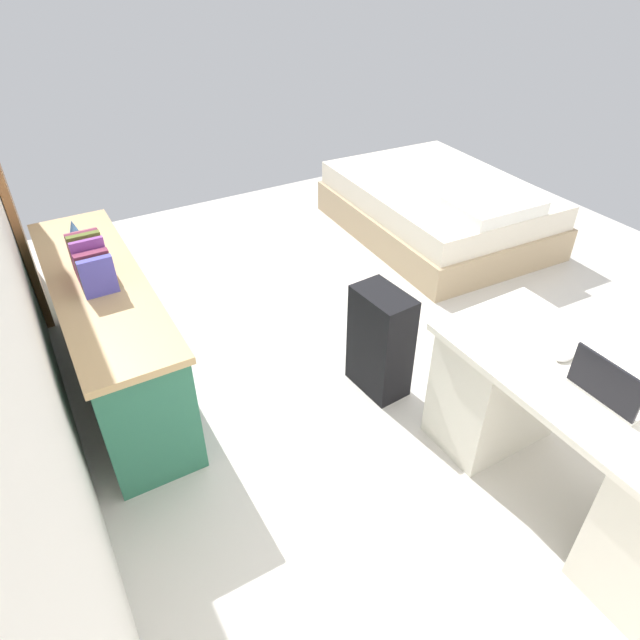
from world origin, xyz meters
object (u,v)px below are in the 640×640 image
at_px(credenza, 111,334).
at_px(computer_mouse, 564,356).
at_px(figurine_small, 74,229).
at_px(suitcase_black, 380,342).
at_px(desk, 576,443).
at_px(bed, 438,208).
at_px(laptop, 611,388).

relative_size(credenza, computer_mouse, 18.00).
bearing_deg(figurine_small, suitcase_black, -135.84).
xyz_separation_m(desk, credenza, (1.91, 1.64, -0.00)).
height_order(bed, computer_mouse, computer_mouse).
relative_size(bed, computer_mouse, 19.60).
bearing_deg(computer_mouse, suitcase_black, 20.12).
distance_m(bed, figurine_small, 3.02).
distance_m(credenza, bed, 3.03).
xyz_separation_m(desk, bed, (2.53, -1.32, -0.13)).
bearing_deg(credenza, bed, -78.33).
bearing_deg(figurine_small, bed, -89.25).
height_order(desk, computer_mouse, computer_mouse).
bearing_deg(desk, laptop, 166.63).
relative_size(desk, credenza, 0.80).
height_order(bed, figurine_small, figurine_small).
xyz_separation_m(computer_mouse, figurine_small, (2.29, 1.67, 0.06)).
height_order(credenza, bed, credenza).
distance_m(laptop, computer_mouse, 0.27).
relative_size(suitcase_black, laptop, 2.15).
bearing_deg(credenza, laptop, -140.43).
bearing_deg(desk, computer_mouse, -7.68).
bearing_deg(computer_mouse, laptop, 170.98).
bearing_deg(computer_mouse, desk, 172.26).
distance_m(laptop, figurine_small, 3.02).
height_order(computer_mouse, figurine_small, figurine_small).
bearing_deg(laptop, bed, -27.30).
bearing_deg(credenza, computer_mouse, -135.70).
bearing_deg(desk, figurine_small, 33.47).
distance_m(desk, bed, 2.85).
distance_m(credenza, figurine_small, 0.71).
distance_m(suitcase_black, computer_mouse, 1.05).
bearing_deg(bed, laptop, 152.70).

